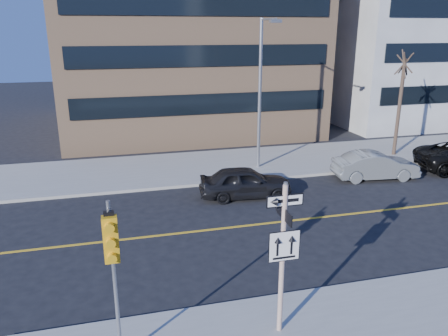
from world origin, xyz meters
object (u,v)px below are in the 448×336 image
object	(u,v)px
sign_pole	(283,251)
traffic_signal	(112,252)
parked_car_a	(245,182)
parked_car_b	(375,166)
street_tree_west	(404,66)
streetlight_a	(261,85)

from	to	relation	value
sign_pole	traffic_signal	xyz separation A→B (m)	(-4.00, -0.15, 0.59)
traffic_signal	parked_car_a	size ratio (longest dim) A/B	0.93
parked_car_b	street_tree_west	distance (m)	6.88
traffic_signal	streetlight_a	world-z (taller)	streetlight_a
sign_pole	parked_car_a	bearing A→B (deg)	78.03
parked_car_a	streetlight_a	xyz separation A→B (m)	(1.97, 3.68, 4.02)
parked_car_a	streetlight_a	bearing A→B (deg)	-22.18
traffic_signal	parked_car_b	xyz separation A→B (m)	(13.46, 10.54, -2.30)
traffic_signal	parked_car_b	world-z (taller)	traffic_signal
parked_car_a	streetlight_a	distance (m)	5.79
sign_pole	parked_car_b	xyz separation A→B (m)	(9.46, 10.40, -1.71)
traffic_signal	street_tree_west	size ratio (longest dim) A/B	0.63
street_tree_west	parked_car_b	bearing A→B (deg)	-136.03
sign_pole	parked_car_b	world-z (taller)	sign_pole
parked_car_b	street_tree_west	size ratio (longest dim) A/B	0.69
sign_pole	streetlight_a	distance (m)	14.05
streetlight_a	parked_car_a	bearing A→B (deg)	-118.12
sign_pole	streetlight_a	xyz separation A→B (m)	(4.00, 13.27, 2.32)
sign_pole	parked_car_b	bearing A→B (deg)	47.71
parked_car_a	parked_car_b	xyz separation A→B (m)	(7.42, 0.80, -0.01)
parked_car_b	street_tree_west	bearing A→B (deg)	-39.12
sign_pole	streetlight_a	bearing A→B (deg)	73.23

